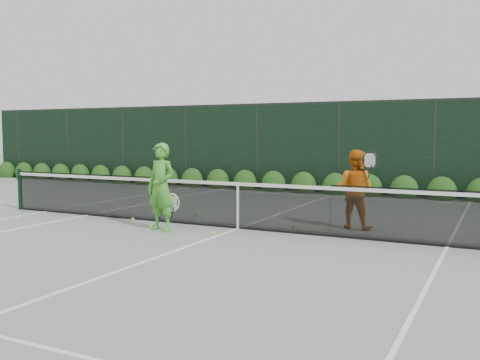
% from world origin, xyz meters
% --- Properties ---
extents(ground, '(80.00, 80.00, 0.00)m').
position_xyz_m(ground, '(0.00, 0.00, 0.00)').
color(ground, gray).
rests_on(ground, ground).
extents(tennis_net, '(12.90, 0.10, 1.07)m').
position_xyz_m(tennis_net, '(-0.02, 0.00, 0.53)').
color(tennis_net, black).
rests_on(tennis_net, ground).
extents(player_woman, '(0.71, 0.51, 1.81)m').
position_xyz_m(player_woman, '(-1.32, -0.88, 0.90)').
color(player_woman, green).
rests_on(player_woman, ground).
extents(player_man, '(0.93, 0.70, 1.66)m').
position_xyz_m(player_man, '(2.17, 1.13, 0.83)').
color(player_man, orange).
rests_on(player_man, ground).
extents(court_lines, '(11.03, 23.83, 0.01)m').
position_xyz_m(court_lines, '(0.00, 0.00, 0.01)').
color(court_lines, white).
rests_on(court_lines, ground).
extents(windscreen_fence, '(32.00, 21.07, 3.06)m').
position_xyz_m(windscreen_fence, '(0.00, -2.71, 1.51)').
color(windscreen_fence, black).
rests_on(windscreen_fence, ground).
extents(hedge_row, '(31.66, 0.65, 0.94)m').
position_xyz_m(hedge_row, '(-0.00, 7.15, 0.23)').
color(hedge_row, '#12390F').
rests_on(hedge_row, ground).
extents(tennis_balls, '(5.13, 2.04, 0.07)m').
position_xyz_m(tennis_balls, '(-0.15, 0.16, 0.03)').
color(tennis_balls, '#CBF636').
rests_on(tennis_balls, ground).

